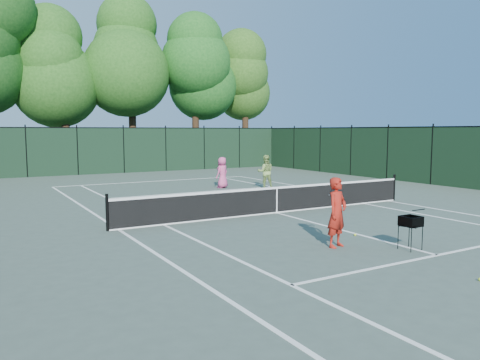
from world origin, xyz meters
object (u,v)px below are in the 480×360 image
player_green (265,172)px  loose_ball_near_cart (480,279)px  ball_hopper (411,222)px  player_pink (222,172)px  coach (337,212)px  loose_ball_midcourt (355,235)px

player_green → loose_ball_near_cart: (-4.37, -13.97, -0.79)m
ball_hopper → player_pink: bearing=63.8°
coach → player_pink: 12.34m
player_green → ball_hopper: size_ratio=2.03×
coach → player_green: size_ratio=1.03×
ball_hopper → player_green: bearing=55.0°
loose_ball_near_cart → loose_ball_midcourt: (0.70, 4.00, 0.00)m
loose_ball_near_cart → loose_ball_midcourt: bearing=80.1°
player_green → loose_ball_midcourt: player_green is taller
coach → player_pink: bearing=58.2°
coach → ball_hopper: (1.33, -1.09, -0.17)m
player_pink → loose_ball_near_cart: (-2.67, -15.27, -0.73)m
player_pink → player_green: 2.14m
loose_ball_midcourt → loose_ball_near_cart: bearing=-99.9°
player_green → loose_ball_midcourt: bearing=95.1°
player_green → ball_hopper: bearing=98.3°
player_pink → loose_ball_near_cart: player_pink is taller
ball_hopper → coach: bearing=122.8°
player_green → ball_hopper: player_green is taller
coach → ball_hopper: bearing=-55.9°
coach → loose_ball_midcourt: (1.25, 0.65, -0.82)m
coach → loose_ball_near_cart: 3.50m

